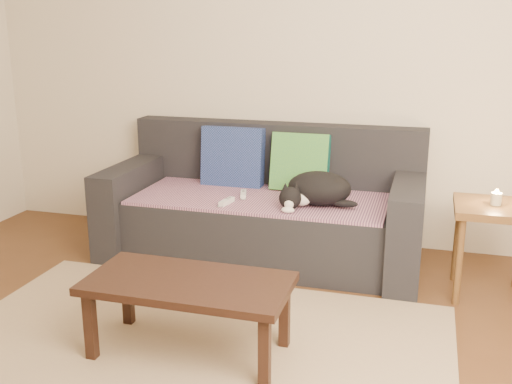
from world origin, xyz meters
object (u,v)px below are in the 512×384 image
cat (317,189)px  wii_remote_b (227,202)px  sofa (264,212)px  coffee_table (188,289)px  side_table (494,221)px  wii_remote_a (243,194)px

cat → wii_remote_b: cat is taller
sofa → coffee_table: bearing=-89.6°
side_table → wii_remote_a: bearing=174.4°
cat → wii_remote_b: bearing=-177.7°
sofa → side_table: sofa is taller
sofa → wii_remote_b: bearing=-117.1°
sofa → cat: bearing=-24.6°
sofa → coffee_table: size_ratio=2.19×
sofa → coffee_table: sofa is taller
wii_remote_b → coffee_table: (0.17, -1.05, -0.12)m
coffee_table → wii_remote_a: bearing=95.4°
wii_remote_b → wii_remote_a: bearing=-4.0°
wii_remote_a → sofa: bearing=-59.0°
sofa → wii_remote_b: (-0.16, -0.32, 0.15)m
cat → side_table: (1.04, -0.09, -0.09)m
coffee_table → cat: bearing=72.2°
cat → sofa: bearing=143.8°
sofa → wii_remote_a: size_ratio=14.00×
cat → wii_remote_a: (-0.50, 0.06, -0.09)m
sofa → cat: sofa is taller
coffee_table → side_table: bearing=37.6°
wii_remote_b → side_table: bearing=-78.0°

